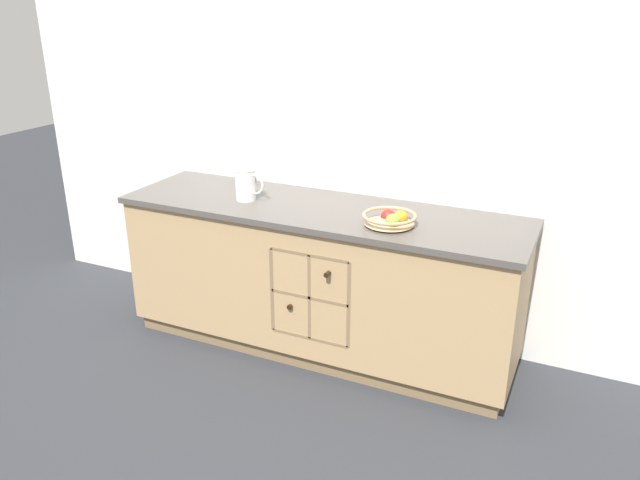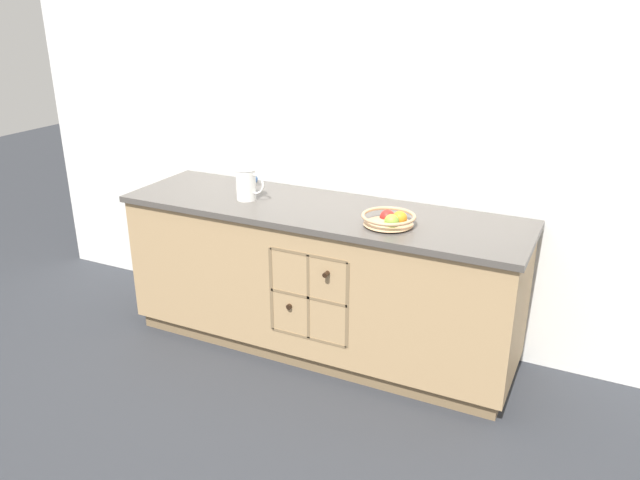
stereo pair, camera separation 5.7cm
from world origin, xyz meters
The scene contains 6 objects.
ground_plane centered at (0.00, 0.00, 0.00)m, with size 14.00×14.00×0.00m, color #2D3035.
back_wall centered at (0.00, 0.38, 1.27)m, with size 4.69×0.06×2.55m, color white.
kitchen_island centered at (0.00, 0.00, 0.45)m, with size 2.33×0.68×0.88m.
fruit_bowl centered at (0.45, -0.11, 0.93)m, with size 0.28×0.28×0.09m.
white_pitcher centered at (-0.45, -0.05, 0.98)m, with size 0.18×0.12×0.18m.
ceramic_mug centered at (-0.61, 0.21, 0.93)m, with size 0.11×0.07×0.09m.
Camera 2 is at (1.45, -2.99, 2.00)m, focal length 35.00 mm.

